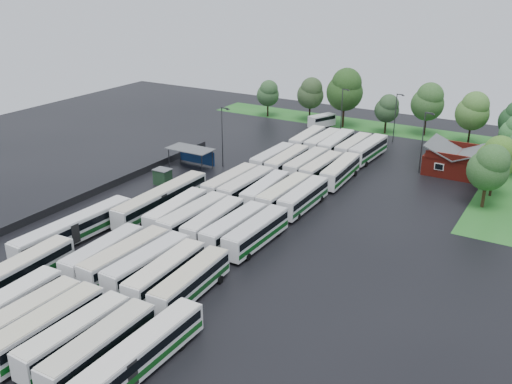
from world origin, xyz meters
The scene contains 58 objects.
ground centered at (0.00, 0.00, 0.00)m, with size 160.00×160.00×0.00m, color black.
brick_building centered at (24.00, 42.77, 1.87)m, with size 10.07×8.60×5.39m.
wash_shed centered at (-17.20, 22.02, 2.99)m, with size 8.20×4.20×3.58m.
utility_hut centered at (-16.20, 12.60, 1.32)m, with size 2.70×2.20×2.62m.
grass_strip_north centered at (2.00, 64.80, 0.01)m, with size 80.00×10.00×0.01m, color #246721.
west_fence centered at (-22.20, 8.00, 0.60)m, with size 0.10×50.00×1.20m, color #2D2D30.
bus_r0c0 centered at (-4.26, -25.91, 1.87)m, with size 3.07×12.30×3.40m.
bus_r0c1 centered at (-1.12, -26.32, 1.86)m, with size 2.72×12.15×3.37m.
bus_r0c2 centered at (1.85, -26.29, 1.90)m, with size 2.71×12.44×3.46m.
bus_r0c3 centered at (5.11, -25.89, 1.83)m, with size 2.86×12.03×3.33m.
bus_r0c4 centered at (8.45, -26.06, 1.90)m, with size 2.79×12.43×3.45m.
bus_r1c0 centered at (-4.29, -12.72, 1.82)m, with size 2.90×11.99×3.32m.
bus_r1c1 centered at (-1.23, -12.24, 1.91)m, with size 3.08×12.58×3.48m.
bus_r1c2 centered at (1.90, -12.06, 1.89)m, with size 2.97×12.39×3.43m.
bus_r1c3 centered at (5.02, -12.64, 1.86)m, with size 3.13×12.27×3.39m.
bus_r1c4 centered at (8.49, -12.69, 1.86)m, with size 3.17×12.23×3.37m.
bus_r2c0 centered at (-4.59, 1.49, 1.84)m, with size 3.14×12.15×3.35m.
bus_r2c1 centered at (-1.30, 1.10, 1.91)m, with size 2.96×12.53×3.47m.
bus_r2c2 centered at (1.82, 1.28, 1.86)m, with size 3.11×12.24×3.38m.
bus_r2c3 centered at (5.18, 1.16, 1.87)m, with size 2.86×12.25×3.40m.
bus_r2c4 centered at (8.35, 1.40, 1.88)m, with size 2.79×12.31×3.42m.
bus_r3c0 centered at (-4.21, 14.60, 1.88)m, with size 2.84×12.30×3.41m.
bus_r3c1 centered at (-1.24, 14.56, 1.89)m, with size 2.82×12.37×3.43m.
bus_r3c2 centered at (2.12, 14.59, 1.83)m, with size 3.13×12.06×3.33m.
bus_r3c3 centered at (5.30, 14.64, 1.90)m, with size 2.85×12.43×3.45m.
bus_r3c4 centered at (8.28, 15.11, 1.85)m, with size 2.64×12.09×3.36m.
bus_r4c0 centered at (-4.47, 28.71, 1.82)m, with size 2.66×11.89×3.30m.
bus_r4c1 centered at (-1.36, 28.30, 1.88)m, with size 2.83×12.33×3.42m.
bus_r4c2 centered at (2.07, 28.69, 1.87)m, with size 2.71×12.25×3.40m.
bus_r4c3 centered at (5.04, 28.41, 1.81)m, with size 2.77×11.89×3.30m.
bus_r4c4 centered at (8.47, 28.49, 1.88)m, with size 3.19×12.40×3.42m.
bus_r5c0 centered at (-4.23, 42.19, 1.86)m, with size 3.08×12.22×3.37m.
bus_r5c1 centered at (-1.02, 42.31, 1.83)m, with size 2.56×11.94×3.32m.
bus_r5c2 centered at (1.83, 42.21, 1.91)m, with size 3.05×12.55×3.47m.
bus_r5c3 centered at (5.23, 42.32, 1.83)m, with size 2.76×11.99×3.32m.
bus_r5c4 centered at (8.30, 42.05, 1.90)m, with size 3.11×12.53×3.46m.
artic_bus_west_a centered at (-8.95, -22.94, 1.88)m, with size 3.37×18.33×3.38m.
artic_bus_west_b centered at (-9.15, 3.86, 1.91)m, with size 2.67×18.54×3.44m.
artic_bus_west_c centered at (-12.41, -9.73, 1.87)m, with size 3.23×18.28×3.38m.
artic_bus_east centered at (12.12, -26.34, 1.85)m, with size 2.65×18.01×3.34m.
minibus centered at (-8.72, 58.69, 1.53)m, with size 4.63×6.70×2.75m.
tree_north_0 centered at (-23.68, 60.85, 5.63)m, with size 5.29×5.29×8.76m.
tree_north_1 centered at (-13.39, 62.36, 6.51)m, with size 6.11×6.11×10.12m.
tree_north_2 centered at (-4.49, 61.00, 8.49)m, with size 7.97×7.97×13.20m.
tree_north_3 centered at (5.28, 60.88, 5.51)m, with size 5.17×5.17×8.57m.
tree_north_4 centered at (12.91, 63.77, 7.27)m, with size 6.82×6.82×11.30m.
tree_north_5 centered at (22.42, 61.23, 7.02)m, with size 6.59×6.59×10.91m.
tree_east_0 centered at (31.08, 29.34, 6.35)m, with size 5.97×5.97×9.88m.
tree_east_1 centered at (31.23, 34.67, 6.34)m, with size 5.95×5.95×9.85m.
lamp_post_ne centered at (18.65, 39.75, 6.25)m, with size 1.66×0.32×10.76m.
lamp_post_nw centered at (-12.55, 25.09, 6.28)m, with size 1.67×0.32×10.82m.
lamp_post_back_w centered at (-1.95, 53.59, 5.89)m, with size 1.56×0.30×10.15m.
lamp_post_back_e centered at (8.86, 55.37, 5.78)m, with size 1.53×0.30×9.96m.
puddle_0 centered at (-4.59, -19.39, 0.00)m, with size 4.67×4.67×0.01m, color black.
puddle_1 centered at (10.16, -20.53, 0.00)m, with size 2.87×2.87×0.01m, color black.
puddle_2 centered at (-9.79, 0.31, 0.00)m, with size 5.34×5.34×0.01m, color black.
puddle_3 centered at (3.21, -4.92, 0.00)m, with size 4.77×4.77×0.01m, color black.
puddle_4 centered at (11.78, -18.96, 0.00)m, with size 2.66×2.66×0.01m, color black.
Camera 1 is at (41.80, -54.98, 33.50)m, focal length 40.00 mm.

